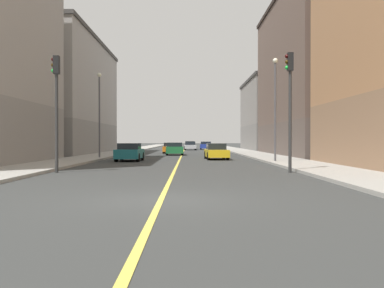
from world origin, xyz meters
name	(u,v)px	position (x,y,z in m)	size (l,w,h in m)	color
ground_plane	(161,200)	(0.00, 0.00, 0.00)	(400.00, 400.00, 0.00)	#343635
sidewalk_left	(242,151)	(7.96, 49.00, 0.07)	(3.52, 168.00, 0.15)	#9E9B93
sidewalk_right	(124,151)	(-7.96, 49.00, 0.07)	(3.52, 168.00, 0.15)	#9E9B93
lane_center_stripe	(183,152)	(0.00, 49.00, 0.01)	(0.16, 154.00, 0.01)	#E5D14C
building_left_mid	(321,76)	(14.43, 34.91, 8.20)	(9.72, 24.46, 16.39)	brown
building_left_far	(278,115)	(14.43, 57.52, 5.38)	(9.72, 19.17, 10.75)	slate
building_right_midblock	(60,97)	(-14.43, 41.51, 6.69)	(9.72, 25.62, 13.36)	gray
traffic_light_left_near	(290,95)	(5.78, 10.29, 3.86)	(0.40, 0.32, 5.97)	#2D2D2D
traffic_light_right_near	(56,97)	(-5.82, 10.29, 3.77)	(0.40, 0.32, 5.80)	#2D2D2D
street_lamp_left_near	(275,99)	(6.80, 19.49, 4.50)	(0.36, 0.36, 7.19)	#4C4C51
street_lamp_right_near	(99,106)	(-6.80, 26.26, 4.47)	(0.36, 0.36, 7.13)	#4C4C51
car_blue	(206,146)	(3.63, 64.45, 0.66)	(2.09, 4.17, 1.32)	#23389E
car_green	(175,149)	(-0.77, 36.46, 0.67)	(1.94, 4.40, 1.33)	#1E6B38
car_yellow	(216,152)	(3.05, 25.65, 0.64)	(1.92, 4.48, 1.33)	gold
car_orange	(171,148)	(-1.43, 42.94, 0.64)	(1.90, 4.62, 1.29)	orange
car_silver	(190,146)	(0.96, 60.31, 0.63)	(1.96, 4.24, 1.32)	silver
car_black	(190,145)	(0.95, 69.06, 0.67)	(1.94, 4.16, 1.37)	black
car_teal	(130,152)	(-3.80, 22.74, 0.67)	(1.93, 4.00, 1.37)	#196670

